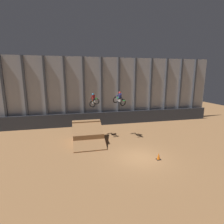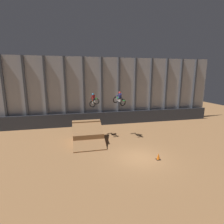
% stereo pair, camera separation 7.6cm
% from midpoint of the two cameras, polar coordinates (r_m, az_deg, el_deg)
% --- Properties ---
extents(ground_plane, '(60.00, 60.00, 0.00)m').
position_cam_midpoint_polar(ground_plane, '(15.82, 9.03, -14.57)').
color(ground_plane, '#996B42').
extents(arena_back_wall, '(32.00, 0.40, 9.55)m').
position_cam_midpoint_polar(arena_back_wall, '(25.66, -0.69, 6.79)').
color(arena_back_wall, '#A3A8B2').
rests_on(arena_back_wall, ground_plane).
extents(lower_barrier, '(31.36, 0.20, 1.86)m').
position_cam_midpoint_polar(lower_barrier, '(25.47, -0.26, -2.02)').
color(lower_barrier, '#2D333D').
rests_on(lower_barrier, ground_plane).
extents(dirt_ramp, '(3.18, 4.27, 2.14)m').
position_cam_midpoint_polar(dirt_ramp, '(19.31, -8.09, -7.26)').
color(dirt_ramp, olive).
rests_on(dirt_ramp, ground_plane).
extents(rider_bike_left_air, '(1.06, 1.79, 1.65)m').
position_cam_midpoint_polar(rider_bike_left_air, '(19.53, -6.04, 3.70)').
color(rider_bike_left_air, black).
extents(rider_bike_right_air, '(1.22, 1.84, 1.52)m').
position_cam_midpoint_polar(rider_bike_right_air, '(19.26, 2.34, 4.22)').
color(rider_bike_right_air, black).
extents(traffic_cone_near_ramp, '(0.36, 0.36, 0.58)m').
position_cam_midpoint_polar(traffic_cone_near_ramp, '(15.73, 14.83, -13.84)').
color(traffic_cone_near_ramp, black).
rests_on(traffic_cone_near_ramp, ground_plane).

